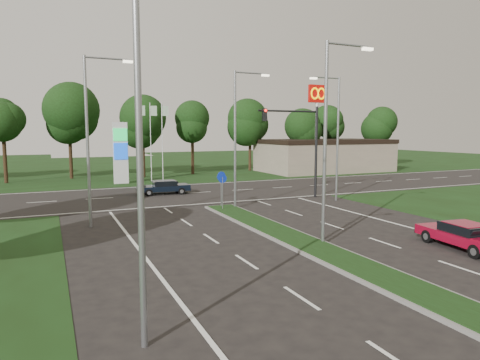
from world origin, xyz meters
name	(u,v)px	position (x,y,z in m)	size (l,w,h in m)	color
ground	(412,292)	(0.00, 0.00, 0.00)	(160.00, 160.00, 0.00)	black
verge_far	(126,166)	(0.00, 55.00, 0.00)	(160.00, 50.00, 0.02)	black
cross_road	(188,193)	(0.00, 24.00, 0.00)	(160.00, 12.00, 0.02)	black
median_kerb	(335,257)	(0.00, 4.00, 0.06)	(2.00, 26.00, 0.12)	slate
commercial_building	(324,156)	(22.00, 36.00, 2.00)	(16.00, 9.00, 4.00)	gray
streetlight_median_near	(329,132)	(1.00, 6.00, 5.08)	(2.53, 0.22, 9.00)	gray
streetlight_median_far	(238,132)	(1.00, 16.00, 5.08)	(2.53, 0.22, 9.00)	gray
streetlight_left_near	(148,132)	(-8.30, 0.00, 5.08)	(2.53, 0.22, 9.00)	gray
streetlight_left_far	(91,132)	(-8.30, 14.00, 5.08)	(2.53, 0.22, 9.00)	gray
streetlight_right_far	(336,132)	(8.80, 16.00, 5.08)	(2.53, 0.22, 9.00)	gray
traffic_signal	(302,137)	(7.19, 18.00, 4.65)	(5.10, 0.42, 7.00)	black
median_signs	(222,183)	(0.00, 16.40, 1.71)	(1.16, 1.76, 2.38)	gray
gas_pylon	(123,151)	(-3.79, 33.05, 3.20)	(5.80, 1.26, 8.00)	silver
mcdonalds_sign	(317,106)	(18.00, 31.97, 7.99)	(2.20, 0.47, 10.40)	silver
treeline_far	(147,116)	(0.10, 39.93, 6.83)	(6.00, 6.00, 9.90)	black
red_sedan	(464,235)	(6.00, 2.86, 0.61)	(2.14, 4.32, 1.14)	maroon
navy_sedan	(164,187)	(-1.93, 24.30, 0.61)	(4.20, 1.94, 1.13)	black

